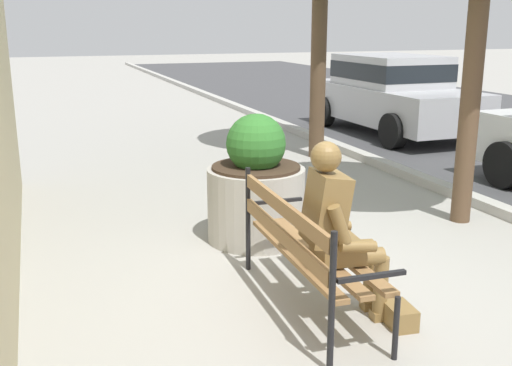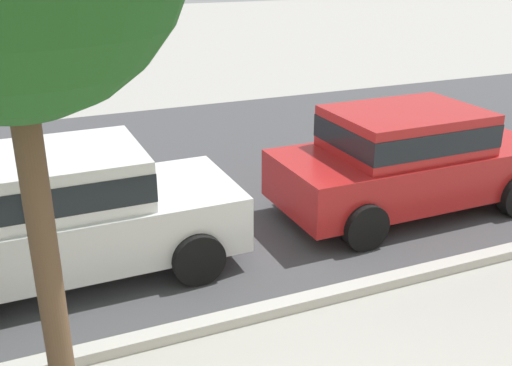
% 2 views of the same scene
% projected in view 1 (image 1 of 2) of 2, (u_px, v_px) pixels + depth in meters
% --- Properties ---
extents(ground_plane, '(80.00, 80.00, 0.00)m').
position_uv_depth(ground_plane, '(317.00, 289.00, 5.09)').
color(ground_plane, '#9E9B93').
extents(park_bench, '(1.82, 0.60, 0.95)m').
position_uv_depth(park_bench, '(302.00, 243.00, 4.61)').
color(park_bench, olive).
rests_on(park_bench, ground).
extents(bronze_statue_seated, '(0.69, 0.77, 1.37)m').
position_uv_depth(bronze_statue_seated, '(344.00, 236.00, 4.41)').
color(bronze_statue_seated, olive).
rests_on(bronze_statue_seated, ground).
extents(concrete_planter, '(0.99, 0.99, 1.31)m').
position_uv_depth(concrete_planter, '(256.00, 190.00, 6.15)').
color(concrete_planter, '#A8A399').
rests_on(concrete_planter, ground).
extents(parked_car_silver, '(4.12, 1.97, 1.56)m').
position_uv_depth(parked_car_silver, '(392.00, 92.00, 12.15)').
color(parked_car_silver, '#B7B7BC').
rests_on(parked_car_silver, ground).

